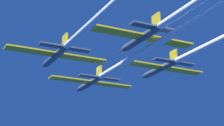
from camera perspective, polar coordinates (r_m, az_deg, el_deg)
name	(u,v)px	position (r m, az deg, el deg)	size (l,w,h in m)	color
jet_lead	(121,65)	(69.11, 1.24, -0.27)	(17.01, 48.92, 2.82)	#4C5660
jet_left_wing	(81,33)	(57.89, -4.41, 4.26)	(17.01, 44.06, 2.82)	#4C5660
jet_right_wing	(214,43)	(64.91, 14.22, 2.80)	(17.01, 53.32, 2.82)	#4C5660
jet_slot	(188,8)	(52.54, 10.70, 7.68)	(17.01, 45.60, 2.82)	#4C5660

